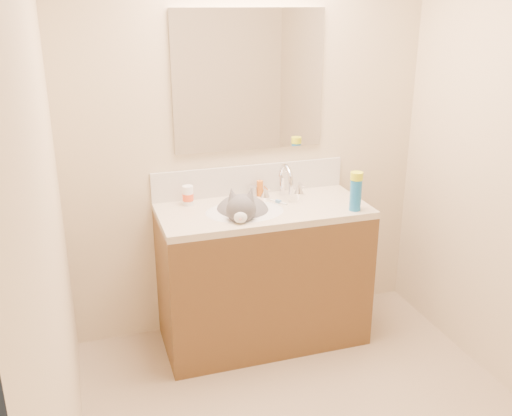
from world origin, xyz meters
TOP-DOWN VIEW (x-y plane):
  - room_shell at (0.00, 0.00)m, footprint 2.24×2.54m
  - vanity_cabinet at (0.00, 0.97)m, footprint 1.20×0.55m
  - counter_slab at (0.00, 0.97)m, footprint 1.20×0.55m
  - basin at (-0.12, 0.94)m, footprint 0.45×0.36m
  - faucet at (0.18, 1.11)m, footprint 0.28×0.20m
  - cat at (-0.13, 0.96)m, footprint 0.41×0.47m
  - backsplash at (0.00, 1.24)m, footprint 1.20×0.02m
  - mirror at (0.00, 1.24)m, footprint 0.90×0.02m
  - pill_bottle at (-0.40, 1.15)m, footprint 0.08×0.08m
  - pill_label at (-0.40, 1.15)m, footprint 0.08×0.08m
  - silver_jar at (0.00, 1.19)m, footprint 0.06×0.06m
  - amber_bottle at (0.05, 1.18)m, footprint 0.04×0.04m
  - toothbrush at (0.11, 1.02)m, footprint 0.07×0.11m
  - toothbrush_head at (0.11, 1.02)m, footprint 0.03×0.04m
  - spray_can at (0.48, 0.77)m, footprint 0.09×0.09m
  - spray_cap at (0.48, 0.77)m, footprint 0.09×0.09m

SIDE VIEW (x-z plane):
  - vanity_cabinet at x=0.00m, z-range 0.00..0.82m
  - basin at x=-0.12m, z-range 0.72..0.86m
  - cat at x=-0.13m, z-range 0.67..1.01m
  - counter_slab at x=0.00m, z-range 0.82..0.86m
  - toothbrush at x=0.11m, z-range 0.86..0.87m
  - toothbrush_head at x=0.11m, z-range 0.86..0.88m
  - silver_jar at x=0.00m, z-range 0.86..0.92m
  - pill_label at x=-0.40m, z-range 0.89..0.93m
  - amber_bottle at x=0.05m, z-range 0.86..0.96m
  - pill_bottle at x=-0.40m, z-range 0.86..0.97m
  - faucet at x=0.18m, z-range 0.84..1.05m
  - spray_can at x=0.48m, z-range 0.86..1.04m
  - backsplash at x=0.00m, z-range 0.86..1.04m
  - spray_cap at x=0.48m, z-range 1.04..1.08m
  - room_shell at x=0.00m, z-range 0.23..2.75m
  - mirror at x=0.00m, z-range 1.14..1.94m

